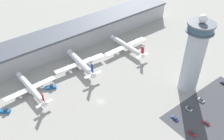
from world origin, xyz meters
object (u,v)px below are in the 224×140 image
(airplane_gate_bravo, at_px, (31,88))
(car_black_suv, at_px, (224,83))
(car_green_van, at_px, (206,123))
(control_tower, at_px, (194,56))
(airplane_gate_charlie, at_px, (80,63))
(airplane_gate_delta, at_px, (127,46))
(car_red_hatchback, at_px, (175,118))
(service_truck_fuel, at_px, (5,111))
(car_navy_sedan, at_px, (192,133))
(car_yellow_taxi, at_px, (189,109))
(car_grey_coupe, at_px, (201,100))
(service_truck_catering, at_px, (51,87))

(airplane_gate_bravo, height_order, car_black_suv, airplane_gate_bravo)
(car_green_van, bearing_deg, car_black_suv, 19.04)
(control_tower, xyz_separation_m, airplane_gate_charlie, (-44.54, 62.77, -21.39))
(airplane_gate_bravo, xyz_separation_m, airplane_gate_delta, (82.73, 0.36, 0.39))
(airplane_gate_bravo, distance_m, car_red_hatchback, 92.95)
(control_tower, relative_size, service_truck_fuel, 8.22)
(car_green_van, bearing_deg, control_tower, 59.49)
(airplane_gate_bravo, distance_m, car_black_suv, 130.64)
(airplane_gate_bravo, distance_m, service_truck_fuel, 21.04)
(airplane_gate_charlie, distance_m, car_navy_sedan, 90.95)
(car_black_suv, distance_m, car_green_van, 41.65)
(car_navy_sedan, bearing_deg, car_yellow_taxi, 43.55)
(car_black_suv, relative_size, car_green_van, 1.03)
(service_truck_fuel, xyz_separation_m, car_black_suv, (128.04, -67.00, -0.42))
(car_navy_sedan, bearing_deg, airplane_gate_bravo, 122.99)
(car_grey_coupe, bearing_deg, airplane_gate_bravo, 138.07)
(airplane_gate_delta, bearing_deg, car_navy_sedan, -107.01)
(airplane_gate_delta, bearing_deg, service_truck_catering, -176.70)
(airplane_gate_delta, relative_size, car_yellow_taxi, 9.28)
(airplane_gate_delta, distance_m, car_red_hatchback, 78.05)
(airplane_gate_delta, bearing_deg, service_truck_fuel, -176.35)
(control_tower, distance_m, service_truck_fuel, 120.19)
(car_red_hatchback, bearing_deg, car_green_van, -49.16)
(car_navy_sedan, xyz_separation_m, car_yellow_taxi, (13.61, 12.94, 0.03))
(control_tower, distance_m, car_navy_sedan, 46.69)
(car_black_suv, height_order, car_yellow_taxi, car_yellow_taxi)
(control_tower, bearing_deg, car_green_van, -120.51)
(car_black_suv, distance_m, car_red_hatchback, 51.05)
(control_tower, xyz_separation_m, airplane_gate_delta, (-1.91, 60.23, -21.89))
(service_truck_catering, distance_m, car_yellow_taxi, 90.63)
(control_tower, distance_m, car_green_van, 40.46)
(car_navy_sedan, bearing_deg, service_truck_fuel, 133.43)
(airplane_gate_bravo, xyz_separation_m, car_navy_sedan, (56.16, -86.52, -3.41))
(service_truck_fuel, bearing_deg, car_red_hatchback, -41.06)
(airplane_gate_delta, distance_m, car_grey_coupe, 74.06)
(control_tower, xyz_separation_m, car_grey_coupe, (-2.69, -13.73, -25.64))
(control_tower, height_order, service_truck_fuel, control_tower)
(airplane_gate_delta, height_order, car_navy_sedan, airplane_gate_delta)
(control_tower, height_order, car_red_hatchback, control_tower)
(car_red_hatchback, height_order, car_yellow_taxi, car_yellow_taxi)
(airplane_gate_delta, height_order, car_green_van, airplane_gate_delta)
(service_truck_fuel, relative_size, car_black_suv, 1.50)
(airplane_gate_bravo, relative_size, car_black_suv, 8.88)
(control_tower, distance_m, airplane_gate_delta, 64.11)
(car_black_suv, relative_size, car_yellow_taxi, 0.99)
(airplane_gate_delta, relative_size, car_red_hatchback, 8.54)
(car_navy_sedan, bearing_deg, car_green_van, -1.17)
(service_truck_fuel, relative_size, car_navy_sedan, 1.36)
(car_black_suv, relative_size, car_grey_coupe, 1.00)
(car_grey_coupe, bearing_deg, service_truck_catering, 135.01)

